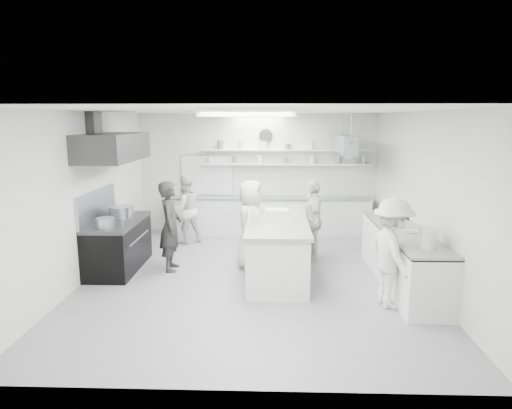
{
  "coord_description": "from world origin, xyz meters",
  "views": [
    {
      "loc": [
        0.32,
        -7.81,
        2.86
      ],
      "look_at": [
        0.05,
        0.6,
        1.25
      ],
      "focal_mm": 31.33,
      "sensor_mm": 36.0,
      "label": 1
    }
  ],
  "objects_px": {
    "back_counter": "(269,216)",
    "cook_stove": "(170,226)",
    "stove": "(119,246)",
    "right_counter": "(402,257)",
    "cook_back": "(185,209)",
    "prep_island": "(277,248)"
  },
  "relations": [
    {
      "from": "right_counter",
      "to": "cook_stove",
      "type": "xyz_separation_m",
      "value": [
        -4.22,
        0.57,
        0.39
      ]
    },
    {
      "from": "back_counter",
      "to": "cook_stove",
      "type": "height_order",
      "value": "cook_stove"
    },
    {
      "from": "prep_island",
      "to": "back_counter",
      "type": "bearing_deg",
      "value": 93.07
    },
    {
      "from": "back_counter",
      "to": "cook_back",
      "type": "xyz_separation_m",
      "value": [
        -1.96,
        -0.9,
        0.33
      ]
    },
    {
      "from": "back_counter",
      "to": "cook_stove",
      "type": "bearing_deg",
      "value": -123.49
    },
    {
      "from": "right_counter",
      "to": "cook_back",
      "type": "bearing_deg",
      "value": 149.86
    },
    {
      "from": "right_counter",
      "to": "prep_island",
      "type": "xyz_separation_m",
      "value": [
        -2.2,
        0.42,
        0.03
      ]
    },
    {
      "from": "back_counter",
      "to": "right_counter",
      "type": "height_order",
      "value": "right_counter"
    },
    {
      "from": "stove",
      "to": "back_counter",
      "type": "xyz_separation_m",
      "value": [
        2.9,
        2.8,
        0.01
      ]
    },
    {
      "from": "cook_stove",
      "to": "back_counter",
      "type": "bearing_deg",
      "value": -37.77
    },
    {
      "from": "back_counter",
      "to": "cook_back",
      "type": "bearing_deg",
      "value": -155.34
    },
    {
      "from": "stove",
      "to": "cook_stove",
      "type": "distance_m",
      "value": 1.11
    },
    {
      "from": "stove",
      "to": "right_counter",
      "type": "xyz_separation_m",
      "value": [
        5.25,
        -0.6,
        0.02
      ]
    },
    {
      "from": "right_counter",
      "to": "prep_island",
      "type": "height_order",
      "value": "prep_island"
    },
    {
      "from": "back_counter",
      "to": "right_counter",
      "type": "distance_m",
      "value": 4.13
    },
    {
      "from": "stove",
      "to": "right_counter",
      "type": "distance_m",
      "value": 5.28
    },
    {
      "from": "stove",
      "to": "cook_stove",
      "type": "bearing_deg",
      "value": -1.52
    },
    {
      "from": "cook_back",
      "to": "right_counter",
      "type": "bearing_deg",
      "value": 117.82
    },
    {
      "from": "cook_back",
      "to": "cook_stove",
      "type": "bearing_deg",
      "value": 60.54
    },
    {
      "from": "back_counter",
      "to": "prep_island",
      "type": "xyz_separation_m",
      "value": [
        0.15,
        -2.98,
        0.04
      ]
    },
    {
      "from": "stove",
      "to": "prep_island",
      "type": "distance_m",
      "value": 3.06
    },
    {
      "from": "cook_stove",
      "to": "cook_back",
      "type": "height_order",
      "value": "cook_stove"
    }
  ]
}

